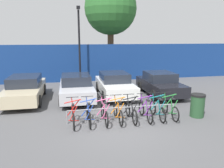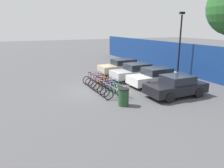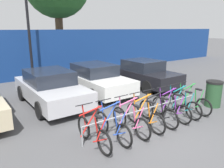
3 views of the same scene
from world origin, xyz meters
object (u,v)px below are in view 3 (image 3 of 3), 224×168
(car_white, at_px, (95,79))
(bicycle_teal, at_px, (181,105))
(bicycle_blue, at_px, (112,127))
(bicycle_purple, at_px, (171,108))
(bicycle_orange, at_px, (145,117))
(car_black, at_px, (144,73))
(lamp_post, at_px, (28,25))
(trash_bin, at_px, (213,94))
(bicycle_pink, at_px, (130,121))
(bicycle_green, at_px, (191,102))
(bicycle_red, at_px, (93,133))
(car_silver, at_px, (50,88))
(bike_rack, at_px, (147,110))
(bicycle_black, at_px, (158,113))

(car_white, bearing_deg, bicycle_teal, -76.47)
(bicycle_blue, relative_size, bicycle_purple, 1.00)
(bicycle_orange, distance_m, bicycle_teal, 1.77)
(car_black, bearing_deg, bicycle_teal, -115.00)
(lamp_post, bearing_deg, trash_bin, -60.05)
(bicycle_pink, bearing_deg, car_black, 43.40)
(bicycle_green, height_order, trash_bin, bicycle_green)
(bicycle_teal, bearing_deg, trash_bin, -5.91)
(bicycle_red, xyz_separation_m, bicycle_blue, (0.62, 0.00, 0.00))
(car_silver, bearing_deg, car_black, -1.00)
(bicycle_red, distance_m, car_black, 6.57)
(bicycle_teal, height_order, bicycle_green, same)
(bicycle_blue, bearing_deg, car_silver, 95.47)
(bicycle_red, xyz_separation_m, car_silver, (0.29, 3.85, 0.31))
(car_white, bearing_deg, bicycle_orange, -100.32)
(bicycle_red, distance_m, bicycle_blue, 0.62)
(bicycle_teal, bearing_deg, car_black, 63.55)
(bicycle_green, bearing_deg, bicycle_pink, -179.81)
(bicycle_orange, bearing_deg, bicycle_red, -177.05)
(bicycle_green, bearing_deg, car_black, 72.81)
(bike_rack, xyz_separation_m, bicycle_red, (-2.10, -0.15, -0.12))
(bicycle_red, distance_m, bicycle_black, 2.42)
(bicycle_blue, bearing_deg, lamp_post, 89.56)
(lamp_post, bearing_deg, car_silver, -96.63)
(bicycle_red, bearing_deg, bicycle_teal, 2.53)
(bicycle_blue, distance_m, bicycle_pink, 0.65)
(bicycle_pink, relative_size, bicycle_orange, 1.00)
(bicycle_orange, height_order, car_black, car_black)
(bike_rack, height_order, bicycle_black, bicycle_black)
(bicycle_teal, xyz_separation_m, bicycle_green, (0.58, 0.00, 0.00))
(bicycle_pink, distance_m, bicycle_black, 1.15)
(bicycle_black, height_order, bicycle_teal, same)
(bicycle_purple, bearing_deg, bike_rack, 174.16)
(bicycle_black, bearing_deg, bicycle_teal, 1.99)
(car_black, bearing_deg, bicycle_pink, -137.46)
(bicycle_teal, bearing_deg, car_silver, 129.31)
(car_silver, distance_m, trash_bin, 6.53)
(lamp_post, bearing_deg, bicycle_purple, -73.96)
(bicycle_orange, xyz_separation_m, bicycle_purple, (1.22, 0.00, 0.00))
(bicycle_pink, xyz_separation_m, lamp_post, (-0.50, 7.97, 2.80))
(bicycle_blue, bearing_deg, bike_rack, 6.42)
(bicycle_orange, relative_size, bicycle_purple, 1.00)
(bicycle_orange, height_order, bicycle_green, same)
(bicycle_green, relative_size, car_black, 0.43)
(bike_rack, relative_size, bicycle_green, 2.77)
(bicycle_blue, distance_m, car_white, 4.64)
(trash_bin, bearing_deg, lamp_post, 119.95)
(car_black, bearing_deg, bicycle_green, -107.39)
(bicycle_blue, distance_m, bicycle_orange, 1.23)
(bike_rack, relative_size, car_white, 1.11)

